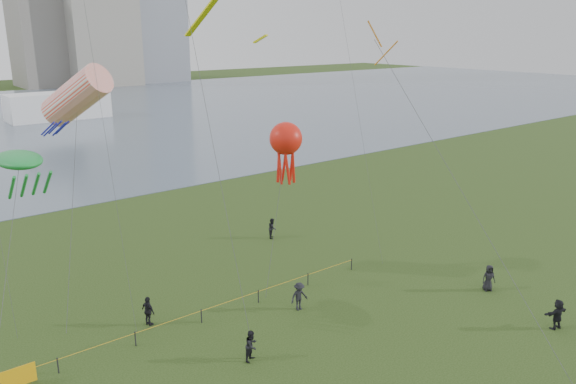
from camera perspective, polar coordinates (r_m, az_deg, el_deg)
building_mid at (r=185.51m, az=-18.94°, el=16.12°), size 20.00×20.00×38.00m
building_low at (r=186.97m, az=-23.59°, el=14.12°), size 16.00×18.00×28.00m
pavilion_right at (r=115.50m, az=-22.32°, el=8.09°), size 18.00×7.00×5.00m
fence at (r=31.17m, az=-18.95°, el=-14.95°), size 24.07×0.07×1.05m
spectator_a at (r=29.50m, az=-3.71°, el=-15.30°), size 0.99×0.90×1.65m
spectator_b at (r=34.13m, az=1.14°, el=-10.55°), size 1.19×0.75×1.75m
spectator_c at (r=33.45m, az=-14.01°, el=-11.66°), size 0.65×1.09×1.75m
spectator_d at (r=38.71m, az=19.72°, el=-8.21°), size 1.01×0.91×1.73m
spectator_e at (r=35.53m, az=25.69°, el=-11.13°), size 1.71×0.86×1.76m
spectator_g at (r=45.39m, az=-1.60°, el=-3.69°), size 0.99×1.01×1.65m
kite_windsock at (r=35.96m, az=-20.65°, el=9.11°), size 5.33×7.27×14.42m
kite_creature at (r=31.52m, az=-25.67°, el=2.91°), size 4.91×7.77×10.27m
kite_octopus at (r=35.74m, az=-0.22°, el=5.32°), size 3.96×2.69×10.64m
kite_delta at (r=31.63m, az=9.60°, el=14.22°), size 1.68×13.95×16.70m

